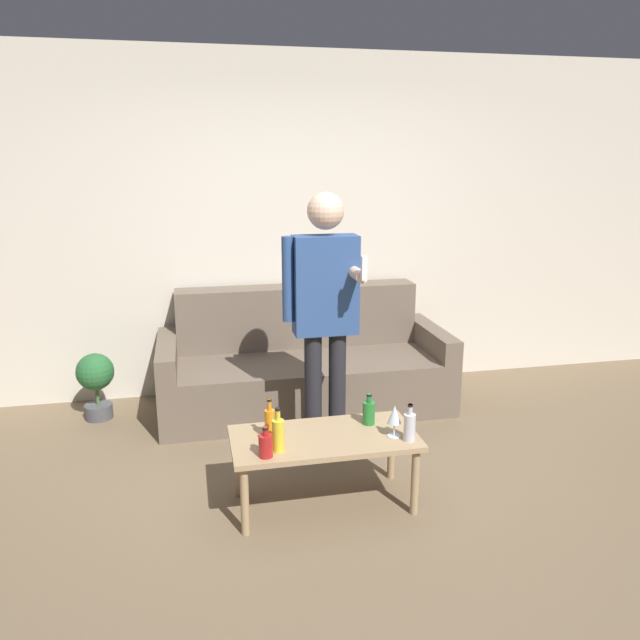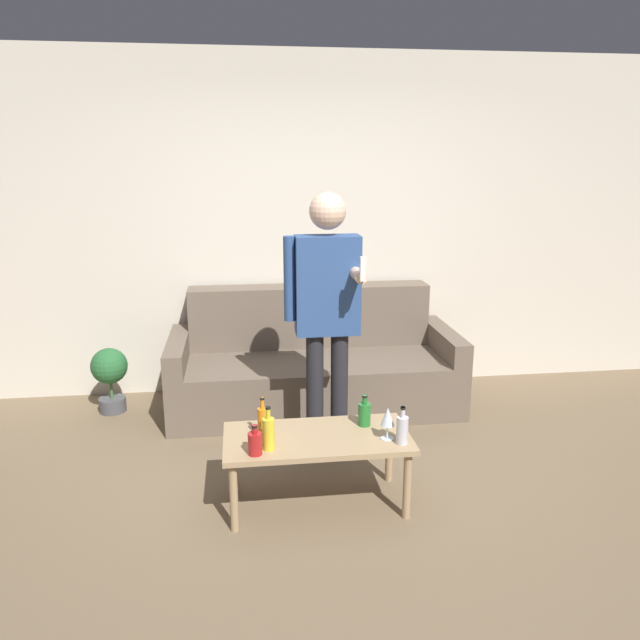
# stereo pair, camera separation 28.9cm
# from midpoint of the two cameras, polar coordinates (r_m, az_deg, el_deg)

# --- Properties ---
(ground_plane) EXTENTS (16.00, 16.00, 0.00)m
(ground_plane) POSITION_cam_midpoint_polar(r_m,az_deg,el_deg) (3.56, 1.27, -17.65)
(ground_plane) COLOR #756047
(wall_back) EXTENTS (8.00, 0.06, 2.70)m
(wall_back) POSITION_cam_midpoint_polar(r_m,az_deg,el_deg) (5.10, -4.14, 8.48)
(wall_back) COLOR beige
(wall_back) RESTS_ON ground_plane
(couch) EXTENTS (2.20, 0.90, 0.90)m
(couch) POSITION_cam_midpoint_polar(r_m,az_deg,el_deg) (4.89, -3.24, -4.23)
(couch) COLOR #6B5B4C
(couch) RESTS_ON ground_plane
(coffee_table) EXTENTS (1.03, 0.50, 0.42)m
(coffee_table) POSITION_cam_midpoint_polar(r_m,az_deg,el_deg) (3.51, -2.03, -11.30)
(coffee_table) COLOR tan
(coffee_table) RESTS_ON ground_plane
(bottle_orange) EXTENTS (0.07, 0.07, 0.16)m
(bottle_orange) POSITION_cam_midpoint_polar(r_m,az_deg,el_deg) (3.26, -7.58, -11.30)
(bottle_orange) COLOR #B21E1E
(bottle_orange) RESTS_ON coffee_table
(bottle_green) EXTENTS (0.07, 0.07, 0.18)m
(bottle_green) POSITION_cam_midpoint_polar(r_m,az_deg,el_deg) (3.60, 2.17, -8.43)
(bottle_green) COLOR #23752D
(bottle_green) RESTS_ON coffee_table
(bottle_dark) EXTENTS (0.06, 0.06, 0.24)m
(bottle_dark) POSITION_cam_midpoint_polar(r_m,az_deg,el_deg) (3.30, -6.39, -10.38)
(bottle_dark) COLOR yellow
(bottle_dark) RESTS_ON coffee_table
(bottle_yellow) EXTENTS (0.06, 0.06, 0.23)m
(bottle_yellow) POSITION_cam_midpoint_polar(r_m,az_deg,el_deg) (3.44, -7.05, -9.38)
(bottle_yellow) COLOR orange
(bottle_yellow) RESTS_ON coffee_table
(bottle_red) EXTENTS (0.06, 0.06, 0.21)m
(bottle_red) POSITION_cam_midpoint_polar(r_m,az_deg,el_deg) (3.41, 5.77, -9.68)
(bottle_red) COLOR silver
(bottle_red) RESTS_ON coffee_table
(wine_glass_near) EXTENTS (0.08, 0.08, 0.18)m
(wine_glass_near) POSITION_cam_midpoint_polar(r_m,az_deg,el_deg) (3.44, 4.41, -8.71)
(wine_glass_near) COLOR silver
(wine_glass_near) RESTS_ON coffee_table
(person_standing_front) EXTENTS (0.47, 0.43, 1.70)m
(person_standing_front) POSITION_cam_midpoint_polar(r_m,az_deg,el_deg) (3.89, -1.70, 1.50)
(person_standing_front) COLOR #232328
(person_standing_front) RESTS_ON ground_plane
(potted_plant) EXTENTS (0.27, 0.27, 0.50)m
(potted_plant) POSITION_cam_midpoint_polar(r_m,az_deg,el_deg) (4.96, -21.42, -5.06)
(potted_plant) COLOR #4C4C51
(potted_plant) RESTS_ON ground_plane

